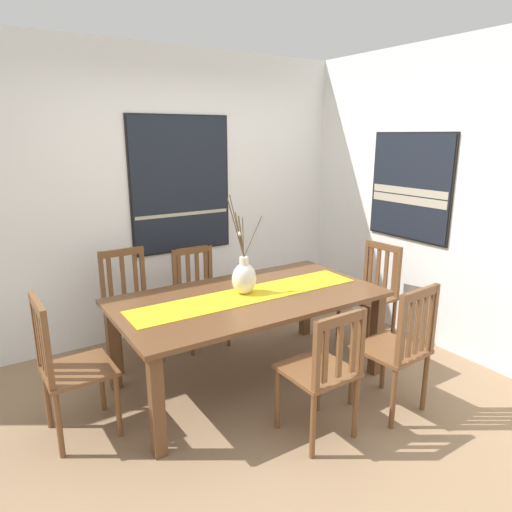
{
  "coord_description": "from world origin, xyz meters",
  "views": [
    {
      "loc": [
        -1.74,
        -2.33,
        1.92
      ],
      "look_at": [
        0.07,
        0.51,
        1.02
      ],
      "focal_mm": 32.08,
      "sensor_mm": 36.0,
      "label": 1
    }
  ],
  "objects_px": {
    "centerpiece_vase": "(244,277)",
    "chair_1": "(130,304)",
    "chair_3": "(399,346)",
    "chair_4": "(68,366)",
    "chair_0": "(372,292)",
    "painting_on_side_wall": "(410,187)",
    "painting_on_back_wall": "(181,185)",
    "chair_5": "(323,371)",
    "chair_2": "(199,294)",
    "dining_table": "(249,306)"
  },
  "relations": [
    {
      "from": "chair_0",
      "to": "chair_4",
      "type": "distance_m",
      "value": 2.69
    },
    {
      "from": "dining_table",
      "to": "chair_2",
      "type": "distance_m",
      "value": 0.88
    },
    {
      "from": "chair_1",
      "to": "chair_0",
      "type": "bearing_deg",
      "value": -24.03
    },
    {
      "from": "chair_2",
      "to": "painting_on_back_wall",
      "type": "distance_m",
      "value": 1.06
    },
    {
      "from": "chair_2",
      "to": "chair_4",
      "type": "bearing_deg",
      "value": -147.4
    },
    {
      "from": "painting_on_back_wall",
      "to": "chair_1",
      "type": "bearing_deg",
      "value": -149.8
    },
    {
      "from": "chair_4",
      "to": "chair_0",
      "type": "bearing_deg",
      "value": -0.39
    },
    {
      "from": "chair_1",
      "to": "chair_4",
      "type": "bearing_deg",
      "value": -127.53
    },
    {
      "from": "dining_table",
      "to": "chair_1",
      "type": "height_order",
      "value": "chair_1"
    },
    {
      "from": "painting_on_back_wall",
      "to": "painting_on_side_wall",
      "type": "relative_size",
      "value": 1.31
    },
    {
      "from": "dining_table",
      "to": "chair_0",
      "type": "xyz_separation_m",
      "value": [
        1.35,
        0.01,
        -0.15
      ]
    },
    {
      "from": "centerpiece_vase",
      "to": "chair_2",
      "type": "relative_size",
      "value": 0.85
    },
    {
      "from": "chair_4",
      "to": "painting_on_side_wall",
      "type": "bearing_deg",
      "value": 0.1
    },
    {
      "from": "painting_on_side_wall",
      "to": "chair_2",
      "type": "bearing_deg",
      "value": 155.16
    },
    {
      "from": "chair_4",
      "to": "painting_on_side_wall",
      "type": "xyz_separation_m",
      "value": [
        3.13,
        0.01,
        0.94
      ]
    },
    {
      "from": "painting_on_side_wall",
      "to": "chair_3",
      "type": "bearing_deg",
      "value": -140.59
    },
    {
      "from": "chair_1",
      "to": "dining_table",
      "type": "bearing_deg",
      "value": -53.96
    },
    {
      "from": "centerpiece_vase",
      "to": "chair_3",
      "type": "distance_m",
      "value": 1.23
    },
    {
      "from": "centerpiece_vase",
      "to": "chair_1",
      "type": "xyz_separation_m",
      "value": [
        -0.65,
        0.85,
        -0.37
      ]
    },
    {
      "from": "chair_4",
      "to": "chair_5",
      "type": "xyz_separation_m",
      "value": [
        1.35,
        -0.88,
        -0.03
      ]
    },
    {
      "from": "chair_2",
      "to": "chair_3",
      "type": "relative_size",
      "value": 0.94
    },
    {
      "from": "painting_on_side_wall",
      "to": "painting_on_back_wall",
      "type": "bearing_deg",
      "value": 144.0
    },
    {
      "from": "painting_on_side_wall",
      "to": "dining_table",
      "type": "bearing_deg",
      "value": -179.09
    },
    {
      "from": "chair_0",
      "to": "chair_5",
      "type": "xyz_separation_m",
      "value": [
        -1.33,
        -0.86,
        -0.02
      ]
    },
    {
      "from": "chair_1",
      "to": "painting_on_side_wall",
      "type": "xyz_separation_m",
      "value": [
        2.46,
        -0.87,
        0.95
      ]
    },
    {
      "from": "chair_1",
      "to": "painting_on_side_wall",
      "type": "relative_size",
      "value": 0.96
    },
    {
      "from": "chair_0",
      "to": "chair_1",
      "type": "bearing_deg",
      "value": 155.97
    },
    {
      "from": "chair_0",
      "to": "chair_2",
      "type": "height_order",
      "value": "chair_0"
    },
    {
      "from": "painting_on_back_wall",
      "to": "centerpiece_vase",
      "type": "bearing_deg",
      "value": -92.4
    },
    {
      "from": "centerpiece_vase",
      "to": "painting_on_back_wall",
      "type": "relative_size",
      "value": 0.58
    },
    {
      "from": "chair_0",
      "to": "chair_1",
      "type": "height_order",
      "value": "chair_1"
    },
    {
      "from": "centerpiece_vase",
      "to": "painting_on_side_wall",
      "type": "distance_m",
      "value": 1.9
    },
    {
      "from": "chair_5",
      "to": "centerpiece_vase",
      "type": "bearing_deg",
      "value": 91.97
    },
    {
      "from": "painting_on_back_wall",
      "to": "chair_0",
      "type": "bearing_deg",
      "value": -44.78
    },
    {
      "from": "dining_table",
      "to": "chair_2",
      "type": "relative_size",
      "value": 2.27
    },
    {
      "from": "chair_4",
      "to": "chair_5",
      "type": "height_order",
      "value": "chair_4"
    },
    {
      "from": "chair_3",
      "to": "painting_on_side_wall",
      "type": "height_order",
      "value": "painting_on_side_wall"
    },
    {
      "from": "chair_3",
      "to": "chair_2",
      "type": "bearing_deg",
      "value": 110.33
    },
    {
      "from": "centerpiece_vase",
      "to": "chair_3",
      "type": "relative_size",
      "value": 0.8
    },
    {
      "from": "chair_4",
      "to": "chair_5",
      "type": "relative_size",
      "value": 1.07
    },
    {
      "from": "chair_0",
      "to": "chair_4",
      "type": "relative_size",
      "value": 0.97
    },
    {
      "from": "dining_table",
      "to": "painting_on_back_wall",
      "type": "relative_size",
      "value": 1.55
    },
    {
      "from": "painting_on_side_wall",
      "to": "chair_5",
      "type": "bearing_deg",
      "value": -153.55
    },
    {
      "from": "chair_2",
      "to": "dining_table",
      "type": "bearing_deg",
      "value": -89.32
    },
    {
      "from": "chair_3",
      "to": "chair_4",
      "type": "xyz_separation_m",
      "value": [
        -1.98,
        0.94,
        -0.0
      ]
    },
    {
      "from": "chair_1",
      "to": "chair_3",
      "type": "distance_m",
      "value": 2.24
    },
    {
      "from": "chair_5",
      "to": "painting_on_side_wall",
      "type": "relative_size",
      "value": 0.91
    },
    {
      "from": "chair_1",
      "to": "chair_2",
      "type": "relative_size",
      "value": 1.07
    },
    {
      "from": "chair_4",
      "to": "painting_on_back_wall",
      "type": "distance_m",
      "value": 2.1
    },
    {
      "from": "chair_0",
      "to": "dining_table",
      "type": "bearing_deg",
      "value": -179.78
    }
  ]
}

